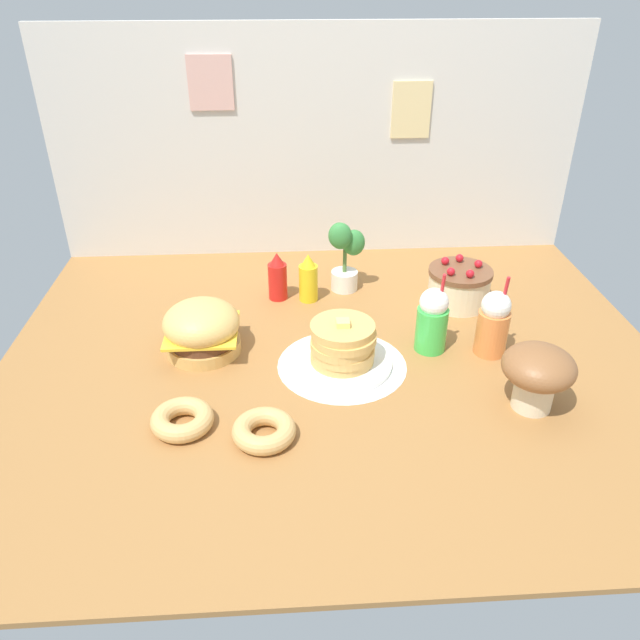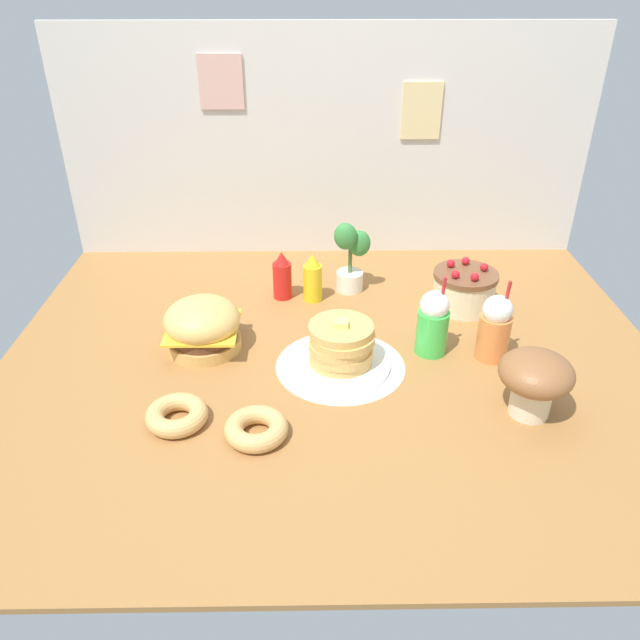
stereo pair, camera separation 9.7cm
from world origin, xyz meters
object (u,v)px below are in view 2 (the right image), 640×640
at_px(layer_cake, 464,289).
at_px(donut_pink_glaze, 177,415).
at_px(mustard_bottle, 313,279).
at_px(pancake_stack, 341,348).
at_px(ketchup_bottle, 282,277).
at_px(orange_float_cup, 495,328).
at_px(burger, 203,326).
at_px(potted_plant, 350,254).
at_px(mushroom_stool, 535,378).
at_px(donut_chocolate, 256,428).
at_px(cream_soda_cup, 433,323).

height_order(layer_cake, donut_pink_glaze, layer_cake).
xyz_separation_m(mustard_bottle, donut_pink_glaze, (-0.44, -0.83, -0.07)).
relative_size(pancake_stack, donut_pink_glaze, 1.83).
distance_m(ketchup_bottle, orange_float_cup, 0.94).
xyz_separation_m(burger, layer_cake, (1.07, 0.31, -0.01)).
relative_size(potted_plant, mushroom_stool, 1.39).
xyz_separation_m(orange_float_cup, potted_plant, (-0.51, 0.55, 0.05)).
xyz_separation_m(pancake_stack, donut_chocolate, (-0.28, -0.38, -0.05)).
height_order(burger, orange_float_cup, orange_float_cup).
xyz_separation_m(burger, pancake_stack, (0.52, -0.13, -0.02)).
xyz_separation_m(burger, donut_pink_glaze, (-0.02, -0.44, -0.07)).
height_order(layer_cake, potted_plant, potted_plant).
relative_size(mustard_bottle, donut_chocolate, 1.08).
bearing_deg(ketchup_bottle, orange_float_cup, -31.23).
bearing_deg(mushroom_stool, ketchup_bottle, 135.78).
height_order(ketchup_bottle, mustard_bottle, same).
xyz_separation_m(cream_soda_cup, potted_plant, (-0.28, 0.52, 0.05)).
bearing_deg(pancake_stack, ketchup_bottle, 113.37).
bearing_deg(burger, mustard_bottle, 42.73).
xyz_separation_m(layer_cake, mustard_bottle, (-0.65, 0.07, 0.02)).
xyz_separation_m(donut_pink_glaze, mushroom_stool, (1.16, 0.03, 0.11)).
xyz_separation_m(pancake_stack, orange_float_cup, (0.57, 0.05, 0.05)).
distance_m(cream_soda_cup, mushroom_stool, 0.46).
bearing_deg(ketchup_bottle, pancake_stack, -66.63).
distance_m(donut_chocolate, mushroom_stool, 0.91).
xyz_separation_m(mustard_bottle, donut_chocolate, (-0.18, -0.90, -0.07)).
bearing_deg(donut_chocolate, cream_soda_cup, 37.14).
distance_m(pancake_stack, potted_plant, 0.62).
xyz_separation_m(burger, cream_soda_cup, (0.87, -0.04, 0.03)).
bearing_deg(mustard_bottle, ketchup_bottle, 170.08).
distance_m(burger, ketchup_bottle, 0.50).
bearing_deg(mushroom_stool, layer_cake, 95.10).
bearing_deg(layer_cake, mustard_bottle, 173.40).
bearing_deg(burger, orange_float_cup, -4.02).
relative_size(donut_chocolate, potted_plant, 0.61).
distance_m(donut_pink_glaze, donut_chocolate, 0.27).
height_order(orange_float_cup, mushroom_stool, orange_float_cup).
bearing_deg(pancake_stack, donut_pink_glaze, -150.03).
bearing_deg(donut_chocolate, layer_cake, 44.97).
bearing_deg(donut_pink_glaze, mushroom_stool, 1.64).
xyz_separation_m(mustard_bottle, cream_soda_cup, (0.45, -0.43, 0.03)).
height_order(donut_chocolate, mushroom_stool, mushroom_stool).
xyz_separation_m(ketchup_bottle, mushroom_stool, (0.85, -0.82, 0.04)).
distance_m(mustard_bottle, mushroom_stool, 1.07).
xyz_separation_m(cream_soda_cup, donut_pink_glaze, (-0.89, -0.41, -0.10)).
bearing_deg(mushroom_stool, mustard_bottle, 131.68).
height_order(pancake_stack, cream_soda_cup, cream_soda_cup).
bearing_deg(potted_plant, mustard_bottle, -151.41).
relative_size(mustard_bottle, potted_plant, 0.66).
bearing_deg(donut_chocolate, pancake_stack, 53.70).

